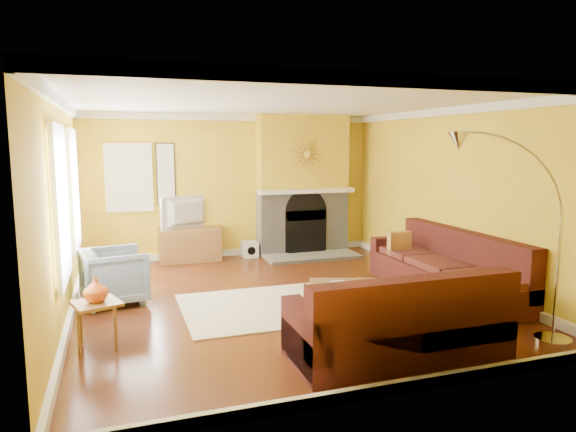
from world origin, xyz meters
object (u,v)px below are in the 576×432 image
object	(u,v)px
side_table	(98,324)
arc_lamp	(513,245)
coffee_table	(345,300)
armchair	(114,276)
sectional_sofa	(382,276)
media_console	(190,245)

from	to	relation	value
side_table	arc_lamp	bearing A→B (deg)	-19.97
coffee_table	arc_lamp	distance (m)	2.19
coffee_table	armchair	world-z (taller)	armchair
sectional_sofa	arc_lamp	xyz separation A→B (m)	(0.60, -1.59, 0.68)
arc_lamp	side_table	bearing A→B (deg)	160.03
coffee_table	armchair	bearing A→B (deg)	153.94
coffee_table	side_table	size ratio (longest dim) A/B	1.80
armchair	arc_lamp	distance (m)	4.97
media_console	sectional_sofa	bearing A→B (deg)	-61.84
armchair	side_table	xyz separation A→B (m)	(-0.18, -1.53, -0.13)
coffee_table	side_table	bearing A→B (deg)	-176.78
sectional_sofa	armchair	xyz separation A→B (m)	(-3.29, 1.42, -0.07)
sectional_sofa	side_table	xyz separation A→B (m)	(-3.46, -0.11, -0.20)
side_table	arc_lamp	size ratio (longest dim) A/B	0.22
media_console	armchair	size ratio (longest dim) A/B	1.34
coffee_table	side_table	distance (m)	2.97
coffee_table	media_console	world-z (taller)	media_console
arc_lamp	armchair	bearing A→B (deg)	142.26
media_console	side_table	bearing A→B (deg)	-111.58
armchair	coffee_table	bearing A→B (deg)	-125.06
armchair	arc_lamp	xyz separation A→B (m)	(3.89, -3.01, 0.75)
coffee_table	arc_lamp	size ratio (longest dim) A/B	0.39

